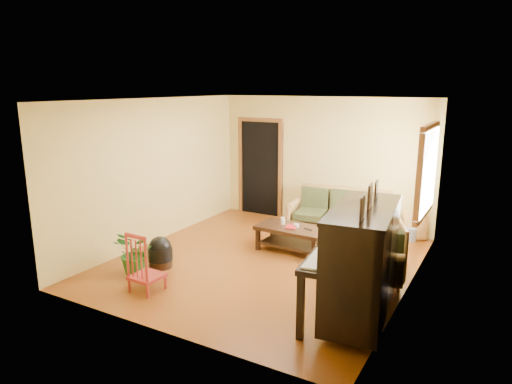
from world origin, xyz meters
The scene contains 16 objects.
floor centered at (0.00, 0.00, 0.00)m, with size 5.00×5.00×0.00m, color #5D2A0C.
doorway centered at (-1.45, 2.48, 1.02)m, with size 1.08×0.16×2.05m, color black.
window centered at (2.21, 1.30, 1.50)m, with size 0.12×1.36×1.46m, color white.
sofa centered at (0.60, 2.03, 0.43)m, with size 2.01×0.84×0.86m, color olive.
coffee_table centered at (0.18, 0.69, 0.22)m, with size 1.20×0.65×0.44m, color black.
armchair centered at (1.75, 0.09, 0.46)m, with size 0.87×0.92×0.92m, color olive.
piano centered at (1.91, -1.09, 0.72)m, with size 0.96×1.62×1.43m, color black.
footstool centered at (-1.33, -1.00, 0.19)m, with size 0.39×0.39×0.37m, color black.
red_chair centered at (-0.91, -1.75, 0.43)m, with size 0.41×0.44×0.87m, color maroon.
leaning_frame centered at (1.92, 2.34, 0.28)m, with size 0.42×0.09×0.57m, color #BA853E.
ceramic_crock centered at (1.88, 2.23, 0.12)m, with size 0.20×0.20×0.25m, color #304891.
potted_plant centered at (-1.46, -1.39, 0.34)m, with size 0.62×0.54×0.69m, color #1B5518.
book centered at (0.10, 0.61, 0.45)m, with size 0.18×0.25×0.02m, color maroon.
candle centered at (-0.03, 0.74, 0.50)m, with size 0.07×0.07×0.12m, color silver.
glass_jar centered at (0.25, 0.70, 0.47)m, with size 0.09×0.09×0.06m, color silver.
remote centered at (0.48, 0.67, 0.44)m, with size 0.15×0.04×0.02m, color black.
Camera 1 is at (3.33, -6.16, 2.81)m, focal length 32.00 mm.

